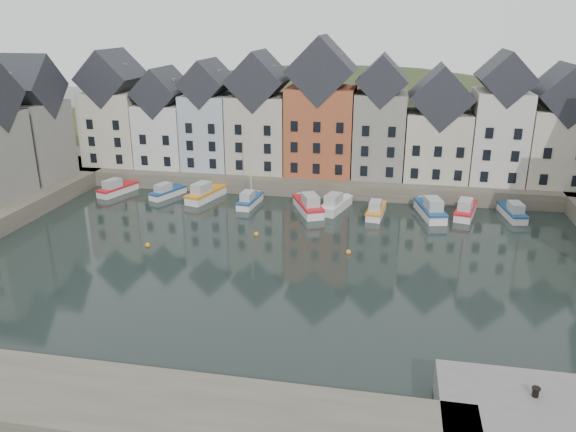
# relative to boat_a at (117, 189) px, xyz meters

# --- Properties ---
(ground) EXTENTS (260.00, 260.00, 0.00)m
(ground) POSITION_rel_boat_a_xyz_m (25.47, -19.15, -0.68)
(ground) COLOR black
(ground) RESTS_ON ground
(far_quay) EXTENTS (90.00, 16.00, 2.00)m
(far_quay) POSITION_rel_boat_a_xyz_m (25.47, 10.85, 0.32)
(far_quay) COLOR #555041
(far_quay) RESTS_ON ground
(near_wall) EXTENTS (50.00, 6.00, 2.00)m
(near_wall) POSITION_rel_boat_a_xyz_m (15.47, -41.15, 0.32)
(near_wall) COLOR #555041
(near_wall) RESTS_ON ground
(hillside) EXTENTS (153.60, 70.40, 64.00)m
(hillside) POSITION_rel_boat_a_xyz_m (25.49, 36.85, -18.64)
(hillside) COLOR #2A371B
(hillside) RESTS_ON ground
(far_terrace) EXTENTS (72.37, 8.16, 17.78)m
(far_terrace) POSITION_rel_boat_a_xyz_m (28.68, 8.85, 8.20)
(far_terrace) COLOR beige
(far_terrace) RESTS_ON far_quay
(left_terrace) EXTENTS (7.65, 17.00, 15.69)m
(left_terrace) POSITION_rel_boat_a_xyz_m (-10.53, -5.64, 8.20)
(left_terrace) COLOR gray
(left_terrace) RESTS_ON left_quay
(mooring_buoys) EXTENTS (20.50, 5.50, 0.50)m
(mooring_buoys) POSITION_rel_boat_a_xyz_m (21.47, -13.81, -0.53)
(mooring_buoys) COLOR orange
(mooring_buoys) RESTS_ON ground
(boat_a) EXTENTS (3.64, 6.20, 2.27)m
(boat_a) POSITION_rel_boat_a_xyz_m (0.00, 0.00, 0.00)
(boat_a) COLOR silver
(boat_a) RESTS_ON ground
(boat_b) EXTENTS (3.57, 5.62, 2.07)m
(boat_b) POSITION_rel_boat_a_xyz_m (6.94, -0.01, -0.06)
(boat_b) COLOR silver
(boat_b) RESTS_ON ground
(boat_c) EXTENTS (3.80, 7.06, 2.59)m
(boat_c) POSITION_rel_boat_a_xyz_m (12.15, -0.21, 0.09)
(boat_c) COLOR silver
(boat_c) RESTS_ON ground
(boat_d) EXTENTS (2.21, 5.69, 10.62)m
(boat_d) POSITION_rel_boat_a_xyz_m (18.24, -1.47, 0.01)
(boat_d) COLOR silver
(boat_d) RESTS_ON ground
(boat_e) EXTENTS (4.78, 7.17, 2.65)m
(boat_e) POSITION_rel_boat_a_xyz_m (25.72, -2.62, 0.11)
(boat_e) COLOR silver
(boat_e) RESTS_ON ground
(boat_f) EXTENTS (3.60, 6.59, 2.42)m
(boat_f) POSITION_rel_boat_a_xyz_m (28.77, -1.34, 0.04)
(boat_f) COLOR silver
(boat_f) RESTS_ON ground
(boat_g) EXTENTS (2.28, 5.76, 2.16)m
(boat_g) POSITION_rel_boat_a_xyz_m (33.61, -2.40, -0.03)
(boat_g) COLOR silver
(boat_g) RESTS_ON ground
(boat_h) EXTENTS (3.69, 7.24, 2.66)m
(boat_h) POSITION_rel_boat_a_xyz_m (39.81, -1.51, 0.12)
(boat_h) COLOR silver
(boat_h) RESTS_ON ground
(boat_i) EXTENTS (3.29, 6.49, 2.39)m
(boat_i) POSITION_rel_boat_a_xyz_m (43.77, -0.54, 0.03)
(boat_i) COLOR silver
(boat_i) RESTS_ON ground
(boat_j) EXTENTS (2.64, 5.99, 2.22)m
(boat_j) POSITION_rel_boat_a_xyz_m (49.07, -0.17, -0.02)
(boat_j) COLOR silver
(boat_j) RESTS_ON ground
(mooring_bollard) EXTENTS (0.48, 0.48, 0.56)m
(mooring_bollard) POSITION_rel_boat_a_xyz_m (43.64, -36.80, 1.63)
(mooring_bollard) COLOR black
(mooring_bollard) RESTS_ON near_quay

